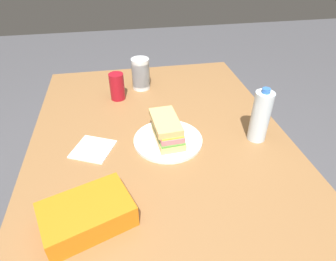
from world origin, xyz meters
name	(u,v)px	position (x,y,z in m)	size (l,w,h in m)	color
dining_table	(164,171)	(0.00, 0.00, 0.64)	(1.49, 0.96, 0.73)	olive
paper_plate	(168,140)	(0.06, -0.02, 0.74)	(0.25, 0.25, 0.01)	white
sandwich	(167,129)	(0.06, -0.02, 0.79)	(0.19, 0.11, 0.08)	#DBB26B
soda_can_red	(117,87)	(0.42, 0.14, 0.80)	(0.07, 0.07, 0.12)	maroon
chip_bag	(87,214)	(-0.25, 0.25, 0.77)	(0.23, 0.15, 0.07)	orange
water_bottle_tall	(260,116)	(0.02, -0.35, 0.83)	(0.07, 0.07, 0.21)	silver
plastic_cup_stack	(141,74)	(0.51, 0.03, 0.81)	(0.08, 0.08, 0.15)	silver
paper_napkin	(93,149)	(0.06, 0.25, 0.74)	(0.13, 0.13, 0.01)	white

